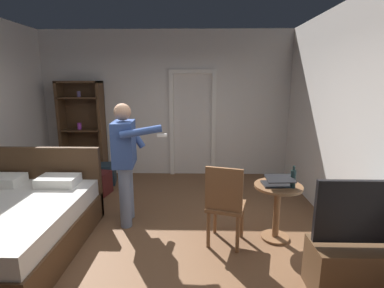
{
  "coord_description": "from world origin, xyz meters",
  "views": [
    {
      "loc": [
        0.65,
        -3.05,
        1.92
      ],
      "look_at": [
        0.57,
        0.54,
        1.12
      ],
      "focal_mm": 26.91,
      "sensor_mm": 36.0,
      "label": 1
    }
  ],
  "objects_px": {
    "tv_flatscreen": "(364,261)",
    "bottle_on_table": "(293,179)",
    "bookshelf": "(83,126)",
    "wooden_chair": "(225,203)",
    "laptop": "(277,182)",
    "suitcase_dark": "(92,183)",
    "bed": "(5,225)",
    "person_blue_shirt": "(125,155)",
    "suitcase_small": "(102,174)",
    "side_table": "(277,203)"
  },
  "relations": [
    {
      "from": "tv_flatscreen",
      "to": "bottle_on_table",
      "type": "height_order",
      "value": "tv_flatscreen"
    },
    {
      "from": "bookshelf",
      "to": "wooden_chair",
      "type": "distance_m",
      "value": 3.67
    },
    {
      "from": "bottle_on_table",
      "to": "laptop",
      "type": "bearing_deg",
      "value": 167.56
    },
    {
      "from": "suitcase_dark",
      "to": "laptop",
      "type": "bearing_deg",
      "value": -16.72
    },
    {
      "from": "bed",
      "to": "wooden_chair",
      "type": "relative_size",
      "value": 1.94
    },
    {
      "from": "tv_flatscreen",
      "to": "wooden_chair",
      "type": "relative_size",
      "value": 1.11
    },
    {
      "from": "bed",
      "to": "person_blue_shirt",
      "type": "xyz_separation_m",
      "value": [
        1.25,
        0.7,
        0.65
      ]
    },
    {
      "from": "bed",
      "to": "person_blue_shirt",
      "type": "relative_size",
      "value": 1.17
    },
    {
      "from": "suitcase_dark",
      "to": "suitcase_small",
      "type": "bearing_deg",
      "value": 100.05
    },
    {
      "from": "bed",
      "to": "suitcase_dark",
      "type": "bearing_deg",
      "value": 77.07
    },
    {
      "from": "bookshelf",
      "to": "bottle_on_table",
      "type": "height_order",
      "value": "bookshelf"
    },
    {
      "from": "bookshelf",
      "to": "bottle_on_table",
      "type": "relative_size",
      "value": 7.29
    },
    {
      "from": "bookshelf",
      "to": "person_blue_shirt",
      "type": "height_order",
      "value": "bookshelf"
    },
    {
      "from": "bottle_on_table",
      "to": "wooden_chair",
      "type": "relative_size",
      "value": 0.26
    },
    {
      "from": "bottle_on_table",
      "to": "bookshelf",
      "type": "bearing_deg",
      "value": 144.42
    },
    {
      "from": "suitcase_dark",
      "to": "wooden_chair",
      "type": "bearing_deg",
      "value": -25.38
    },
    {
      "from": "wooden_chair",
      "to": "suitcase_dark",
      "type": "relative_size",
      "value": 1.68
    },
    {
      "from": "laptop",
      "to": "person_blue_shirt",
      "type": "relative_size",
      "value": 0.21
    },
    {
      "from": "bed",
      "to": "tv_flatscreen",
      "type": "relative_size",
      "value": 1.75
    },
    {
      "from": "laptop",
      "to": "bottle_on_table",
      "type": "height_order",
      "value": "bottle_on_table"
    },
    {
      "from": "bookshelf",
      "to": "side_table",
      "type": "xyz_separation_m",
      "value": [
        3.27,
        -2.36,
        -0.56
      ]
    },
    {
      "from": "bookshelf",
      "to": "person_blue_shirt",
      "type": "xyz_separation_m",
      "value": [
        1.34,
        -1.96,
        -0.07
      ]
    },
    {
      "from": "bed",
      "to": "laptop",
      "type": "distance_m",
      "value": 3.19
    },
    {
      "from": "bottle_on_table",
      "to": "suitcase_small",
      "type": "bearing_deg",
      "value": 146.2
    },
    {
      "from": "bed",
      "to": "side_table",
      "type": "height_order",
      "value": "bed"
    },
    {
      "from": "bookshelf",
      "to": "bed",
      "type": "bearing_deg",
      "value": -88.04
    },
    {
      "from": "wooden_chair",
      "to": "suitcase_small",
      "type": "bearing_deg",
      "value": 136.21
    },
    {
      "from": "bookshelf",
      "to": "suitcase_small",
      "type": "height_order",
      "value": "bookshelf"
    },
    {
      "from": "person_blue_shirt",
      "to": "suitcase_small",
      "type": "relative_size",
      "value": 3.31
    },
    {
      "from": "bookshelf",
      "to": "suitcase_dark",
      "type": "height_order",
      "value": "bookshelf"
    },
    {
      "from": "laptop",
      "to": "suitcase_dark",
      "type": "xyz_separation_m",
      "value": [
        -2.76,
        1.44,
        -0.56
      ]
    },
    {
      "from": "bookshelf",
      "to": "wooden_chair",
      "type": "xyz_separation_m",
      "value": [
        2.62,
        -2.53,
        -0.48
      ]
    },
    {
      "from": "tv_flatscreen",
      "to": "suitcase_dark",
      "type": "xyz_separation_m",
      "value": [
        -3.33,
        2.32,
        -0.13
      ]
    },
    {
      "from": "tv_flatscreen",
      "to": "bottle_on_table",
      "type": "relative_size",
      "value": 4.18
    },
    {
      "from": "bookshelf",
      "to": "laptop",
      "type": "height_order",
      "value": "bookshelf"
    },
    {
      "from": "side_table",
      "to": "bottle_on_table",
      "type": "distance_m",
      "value": 0.38
    },
    {
      "from": "tv_flatscreen",
      "to": "laptop",
      "type": "distance_m",
      "value": 1.13
    },
    {
      "from": "bed",
      "to": "wooden_chair",
      "type": "height_order",
      "value": "bed"
    },
    {
      "from": "tv_flatscreen",
      "to": "bookshelf",
      "type": "bearing_deg",
      "value": 139.32
    },
    {
      "from": "person_blue_shirt",
      "to": "suitcase_small",
      "type": "distance_m",
      "value": 1.87
    },
    {
      "from": "laptop",
      "to": "side_table",
      "type": "bearing_deg",
      "value": 57.62
    },
    {
      "from": "bottle_on_table",
      "to": "person_blue_shirt",
      "type": "bearing_deg",
      "value": 166.97
    },
    {
      "from": "bottle_on_table",
      "to": "wooden_chair",
      "type": "xyz_separation_m",
      "value": [
        -0.79,
        -0.09,
        -0.27
      ]
    },
    {
      "from": "tv_flatscreen",
      "to": "person_blue_shirt",
      "type": "relative_size",
      "value": 0.67
    },
    {
      "from": "bed",
      "to": "bottle_on_table",
      "type": "relative_size",
      "value": 7.32
    },
    {
      "from": "bookshelf",
      "to": "wooden_chair",
      "type": "relative_size",
      "value": 1.93
    },
    {
      "from": "side_table",
      "to": "suitcase_small",
      "type": "xyz_separation_m",
      "value": [
        -2.78,
        1.88,
        -0.28
      ]
    },
    {
      "from": "laptop",
      "to": "tv_flatscreen",
      "type": "bearing_deg",
      "value": -56.85
    },
    {
      "from": "laptop",
      "to": "person_blue_shirt",
      "type": "distance_m",
      "value": 1.96
    },
    {
      "from": "bottle_on_table",
      "to": "suitcase_dark",
      "type": "height_order",
      "value": "bottle_on_table"
    }
  ]
}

